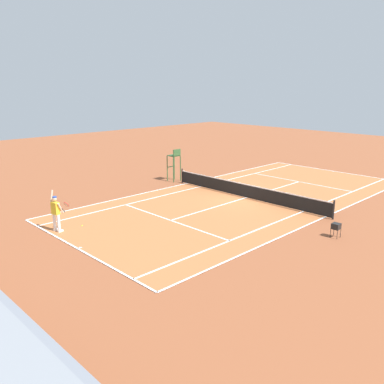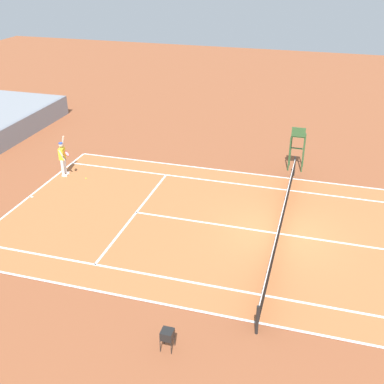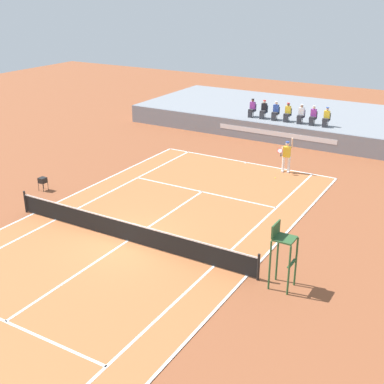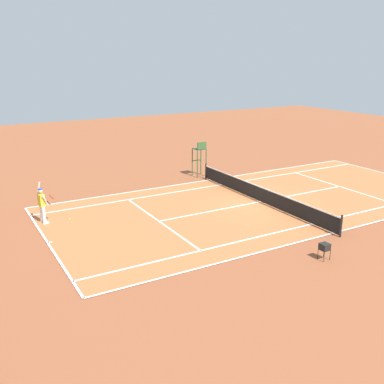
# 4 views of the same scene
# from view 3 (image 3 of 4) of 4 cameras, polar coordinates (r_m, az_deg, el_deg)

# --- Properties ---
(ground_plane) EXTENTS (80.00, 80.00, 0.00)m
(ground_plane) POSITION_cam_3_polar(r_m,az_deg,el_deg) (21.70, -7.24, -5.51)
(ground_plane) COLOR brown
(court) EXTENTS (11.08, 23.88, 0.03)m
(court) POSITION_cam_3_polar(r_m,az_deg,el_deg) (21.69, -7.24, -5.48)
(court) COLOR #B76638
(court) RESTS_ON ground
(net) EXTENTS (11.98, 0.10, 1.07)m
(net) POSITION_cam_3_polar(r_m,az_deg,el_deg) (21.46, -7.31, -4.27)
(net) COLOR black
(net) RESTS_ON ground
(barrier_wall) EXTENTS (23.89, 0.25, 1.30)m
(barrier_wall) POSITION_cam_3_polar(r_m,az_deg,el_deg) (35.13, 9.36, 6.39)
(barrier_wall) COLOR gray
(barrier_wall) RESTS_ON ground
(bleacher_platform) EXTENTS (23.89, 9.80, 1.30)m
(bleacher_platform) POSITION_cam_3_polar(r_m,az_deg,el_deg) (39.72, 12.06, 8.02)
(bleacher_platform) COLOR gray
(bleacher_platform) RESTS_ON ground
(spectator_seated_0) EXTENTS (0.44, 0.60, 1.26)m
(spectator_seated_0) POSITION_cam_3_polar(r_m,az_deg,el_deg) (36.78, 6.71, 9.26)
(spectator_seated_0) COLOR #474C56
(spectator_seated_0) RESTS_ON bleacher_platform
(spectator_seated_1) EXTENTS (0.44, 0.60, 1.26)m
(spectator_seated_1) POSITION_cam_3_polar(r_m,az_deg,el_deg) (36.45, 7.99, 9.08)
(spectator_seated_1) COLOR #474C56
(spectator_seated_1) RESTS_ON bleacher_platform
(spectator_seated_2) EXTENTS (0.44, 0.60, 1.26)m
(spectator_seated_2) POSITION_cam_3_polar(r_m,az_deg,el_deg) (36.13, 9.29, 8.89)
(spectator_seated_2) COLOR #474C56
(spectator_seated_2) RESTS_ON bleacher_platform
(spectator_seated_3) EXTENTS (0.44, 0.60, 1.26)m
(spectator_seated_3) POSITION_cam_3_polar(r_m,az_deg,el_deg) (35.84, 10.60, 8.70)
(spectator_seated_3) COLOR #474C56
(spectator_seated_3) RESTS_ON bleacher_platform
(spectator_seated_4) EXTENTS (0.44, 0.60, 1.26)m
(spectator_seated_4) POSITION_cam_3_polar(r_m,az_deg,el_deg) (35.54, 12.05, 8.48)
(spectator_seated_4) COLOR #474C56
(spectator_seated_4) RESTS_ON bleacher_platform
(spectator_seated_5) EXTENTS (0.44, 0.60, 1.26)m
(spectator_seated_5) POSITION_cam_3_polar(r_m,az_deg,el_deg) (35.29, 13.34, 8.27)
(spectator_seated_5) COLOR #474C56
(spectator_seated_5) RESTS_ON bleacher_platform
(spectator_seated_6) EXTENTS (0.44, 0.60, 1.26)m
(spectator_seated_6) POSITION_cam_3_polar(r_m,az_deg,el_deg) (35.05, 14.75, 8.05)
(spectator_seated_6) COLOR #474C56
(spectator_seated_6) RESTS_ON bleacher_platform
(tennis_player) EXTENTS (0.75, 0.73, 2.08)m
(tennis_player) POSITION_cam_3_polar(r_m,az_deg,el_deg) (29.56, 10.49, 4.00)
(tennis_player) COLOR white
(tennis_player) RESTS_ON ground
(tennis_ball) EXTENTS (0.07, 0.07, 0.07)m
(tennis_ball) POSITION_cam_3_polar(r_m,az_deg,el_deg) (28.78, 9.28, 1.56)
(tennis_ball) COLOR #D1E533
(tennis_ball) RESTS_ON ground
(umpire_chair) EXTENTS (0.77, 0.77, 2.44)m
(umpire_chair) POSITION_cam_3_polar(r_m,az_deg,el_deg) (18.04, 10.03, -6.15)
(umpire_chair) COLOR #2D562D
(umpire_chair) RESTS_ON ground
(ball_hopper) EXTENTS (0.36, 0.36, 0.70)m
(ball_hopper) POSITION_cam_3_polar(r_m,az_deg,el_deg) (27.70, -16.33, 1.29)
(ball_hopper) COLOR black
(ball_hopper) RESTS_ON ground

